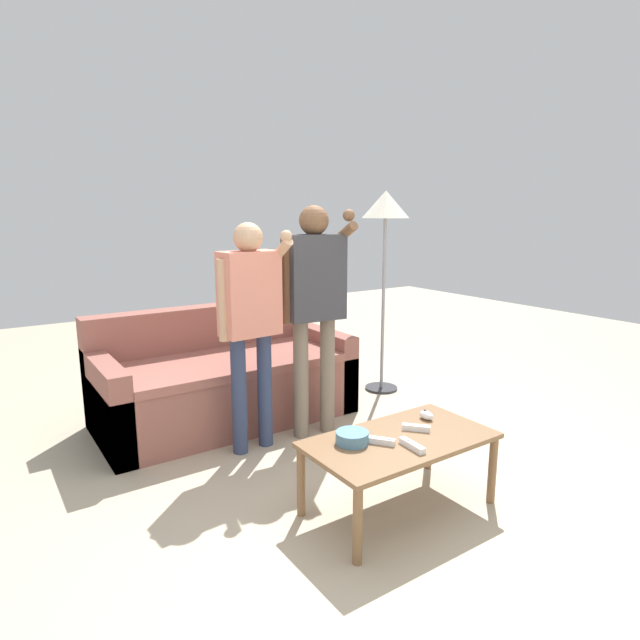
% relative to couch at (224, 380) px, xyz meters
% --- Properties ---
extents(ground_plane, '(12.00, 12.00, 0.00)m').
position_rel_couch_xyz_m(ground_plane, '(0.14, -1.52, -0.29)').
color(ground_plane, tan).
extents(couch, '(1.82, 0.88, 0.81)m').
position_rel_couch_xyz_m(couch, '(0.00, 0.00, 0.00)').
color(couch, brown).
rests_on(couch, ground).
extents(coffee_table, '(0.97, 0.53, 0.39)m').
position_rel_couch_xyz_m(coffee_table, '(0.23, -1.67, 0.05)').
color(coffee_table, brown).
rests_on(coffee_table, ground).
extents(snack_bowl, '(0.17, 0.17, 0.06)m').
position_rel_couch_xyz_m(snack_bowl, '(-0.01, -1.58, 0.13)').
color(snack_bowl, teal).
rests_on(snack_bowl, coffee_table).
extents(game_remote_nunchuk, '(0.06, 0.09, 0.05)m').
position_rel_couch_xyz_m(game_remote_nunchuk, '(0.52, -1.56, 0.13)').
color(game_remote_nunchuk, white).
rests_on(game_remote_nunchuk, coffee_table).
extents(floor_lamp, '(0.39, 0.39, 1.69)m').
position_rel_couch_xyz_m(floor_lamp, '(1.40, -0.17, 1.19)').
color(floor_lamp, '#2D2D33').
rests_on(floor_lamp, ground).
extents(player_center, '(0.44, 0.29, 1.46)m').
position_rel_couch_xyz_m(player_center, '(-0.06, -0.60, 0.63)').
color(player_center, '#2D3856').
rests_on(player_center, ground).
extents(player_right, '(0.46, 0.34, 1.57)m').
position_rel_couch_xyz_m(player_right, '(0.40, -0.62, 0.69)').
color(player_right, '#756656').
rests_on(player_right, ground).
extents(game_remote_wand_near, '(0.12, 0.14, 0.03)m').
position_rel_couch_xyz_m(game_remote_wand_near, '(0.10, -1.66, 0.12)').
color(game_remote_wand_near, white).
rests_on(game_remote_wand_near, coffee_table).
extents(game_remote_wand_far, '(0.12, 0.13, 0.03)m').
position_rel_couch_xyz_m(game_remote_wand_far, '(0.37, -1.64, 0.12)').
color(game_remote_wand_far, white).
rests_on(game_remote_wand_far, coffee_table).
extents(game_remote_wand_spare, '(0.05, 0.17, 0.03)m').
position_rel_couch_xyz_m(game_remote_wand_spare, '(0.20, -1.79, 0.12)').
color(game_remote_wand_spare, white).
rests_on(game_remote_wand_spare, coffee_table).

